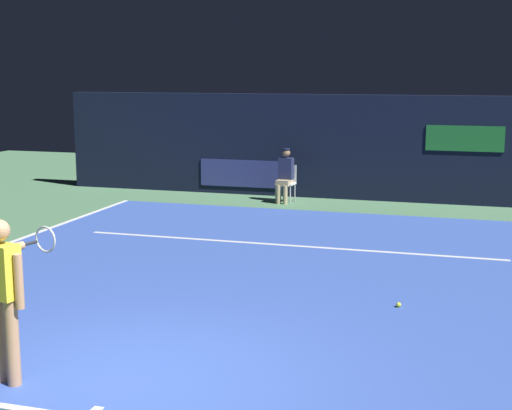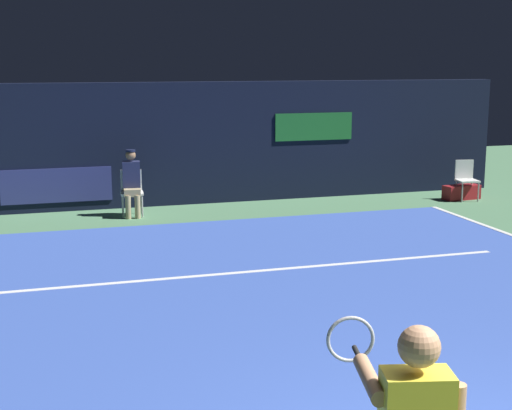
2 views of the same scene
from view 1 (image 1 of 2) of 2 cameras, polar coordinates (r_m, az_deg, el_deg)
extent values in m
plane|color=#4C7A56|center=(12.14, -0.03, -5.10)|extent=(29.91, 29.91, 0.00)
cube|color=#3856B2|center=(12.14, -0.03, -5.07)|extent=(10.09, 10.93, 0.01)
cube|color=white|center=(13.92, 2.25, -3.05)|extent=(7.87, 0.10, 0.01)
cube|color=black|center=(19.04, 6.47, 4.38)|extent=(14.84, 0.30, 2.60)
cube|color=navy|center=(19.60, -1.15, 2.40)|extent=(2.20, 0.04, 0.70)
cube|color=#1E6B2D|center=(18.55, 15.48, 4.86)|extent=(1.80, 0.04, 0.60)
cylinder|color=tan|center=(8.17, -17.90, -9.89)|extent=(0.14, 0.14, 0.92)
cube|color=yellow|center=(8.03, -18.66, -4.76)|extent=(0.40, 0.30, 0.56)
cylinder|color=tan|center=(8.28, -18.48, -3.24)|extent=(0.21, 0.51, 0.09)
cylinder|color=tan|center=(7.90, -17.47, -5.53)|extent=(0.09, 0.09, 0.56)
cylinder|color=black|center=(8.47, -16.96, -2.85)|extent=(0.10, 0.30, 0.03)
torus|color=#B2B2B7|center=(8.66, -15.60, -2.51)|extent=(0.30, 0.10, 0.30)
cube|color=white|center=(18.44, 2.23, 1.62)|extent=(0.47, 0.44, 0.04)
cube|color=white|center=(18.60, 2.44, 2.40)|extent=(0.42, 0.07, 0.42)
cylinder|color=#B2B2B7|center=(18.38, 1.50, 0.87)|extent=(0.03, 0.03, 0.46)
cylinder|color=#B2B2B7|center=(18.26, 2.60, 0.80)|extent=(0.03, 0.03, 0.46)
cylinder|color=#B2B2B7|center=(18.70, 1.86, 1.02)|extent=(0.03, 0.03, 0.46)
cylinder|color=#B2B2B7|center=(18.57, 2.95, 0.96)|extent=(0.03, 0.03, 0.46)
cube|color=tan|center=(18.36, 2.15, 1.71)|extent=(0.35, 0.43, 0.14)
cylinder|color=tan|center=(18.27, 1.69, 0.81)|extent=(0.11, 0.11, 0.46)
cylinder|color=tan|center=(18.20, 2.22, 0.77)|extent=(0.11, 0.11, 0.46)
cube|color=#23284C|center=(18.43, 2.28, 2.77)|extent=(0.36, 0.25, 0.52)
sphere|color=#8C6647|center=(18.38, 2.29, 3.95)|extent=(0.20, 0.20, 0.20)
cylinder|color=#141933|center=(18.37, 2.29, 4.23)|extent=(0.19, 0.19, 0.04)
sphere|color=#CCE033|center=(10.54, 10.71, -7.41)|extent=(0.07, 0.07, 0.07)
camera|label=2|loc=(7.12, -47.36, 5.75)|focal=51.98mm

